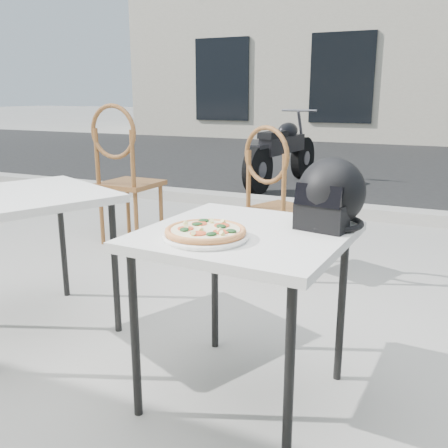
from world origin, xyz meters
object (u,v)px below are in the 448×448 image
at_px(cafe_table_main, 245,247).
at_px(plate, 206,237).
at_px(cafe_chair_main, 275,193).
at_px(cafe_table_side, 23,206).
at_px(helmet, 330,196).
at_px(cafe_chair_side, 123,168).
at_px(motorcycle, 283,153).
at_px(pizza, 206,231).

xyz_separation_m(cafe_table_main, plate, (-0.09, -0.16, 0.07)).
bearing_deg(cafe_chair_main, cafe_table_side, 79.25).
height_order(plate, cafe_table_side, cafe_table_side).
xyz_separation_m(helmet, cafe_chair_main, (-0.64, 1.24, -0.26)).
bearing_deg(cafe_chair_main, cafe_chair_side, 15.76).
bearing_deg(motorcycle, plate, -68.06).
bearing_deg(plate, cafe_chair_main, 99.95).
relative_size(cafe_chair_side, motorcycle, 0.57).
bearing_deg(pizza, helmet, 45.08).
distance_m(cafe_table_main, cafe_chair_main, 1.49).
xyz_separation_m(plate, cafe_chair_side, (-1.62, 1.77, -0.08)).
bearing_deg(pizza, plate, -131.11).
height_order(helmet, cafe_chair_side, cafe_chair_side).
relative_size(cafe_table_main, pizza, 2.04).
bearing_deg(motorcycle, cafe_chair_main, -65.81).
xyz_separation_m(cafe_chair_main, cafe_chair_side, (-1.34, 0.16, 0.07)).
bearing_deg(pizza, cafe_chair_side, 132.60).
relative_size(cafe_table_main, cafe_table_side, 0.77).
distance_m(cafe_table_side, motorcycle, 4.69).
relative_size(cafe_table_main, motorcycle, 0.39).
relative_size(cafe_table_side, motorcycle, 0.51).
bearing_deg(cafe_chair_side, plate, 135.06).
distance_m(helmet, cafe_chair_side, 2.44).
distance_m(cafe_table_main, cafe_table_side, 1.26).
xyz_separation_m(pizza, motorcycle, (-1.31, 4.95, -0.30)).
xyz_separation_m(plate, pizza, (0.00, 0.00, 0.02)).
distance_m(cafe_table_main, helmet, 0.39).
distance_m(cafe_table_main, cafe_chair_side, 2.35).
relative_size(plate, motorcycle, 0.16).
bearing_deg(cafe_table_side, cafe_chair_main, 56.56).
bearing_deg(helmet, cafe_table_main, -132.64).
height_order(pizza, motorcycle, motorcycle).
xyz_separation_m(cafe_table_side, motorcycle, (-0.15, 4.68, -0.23)).
bearing_deg(plate, cafe_chair_side, 132.59).
bearing_deg(plate, helmet, 45.09).
distance_m(cafe_chair_main, cafe_table_side, 1.60).
bearing_deg(motorcycle, pizza, -68.06).
xyz_separation_m(cafe_chair_main, motorcycle, (-1.03, 3.35, -0.13)).
distance_m(cafe_table_side, cafe_chair_side, 1.57).
bearing_deg(plate, pizza, 48.89).
distance_m(cafe_chair_main, motorcycle, 3.50).
xyz_separation_m(cafe_table_main, cafe_chair_side, (-1.71, 1.60, -0.01)).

